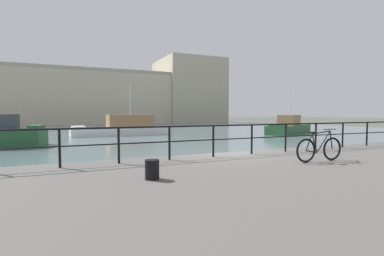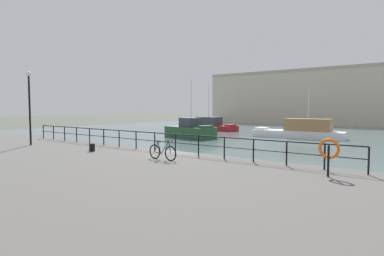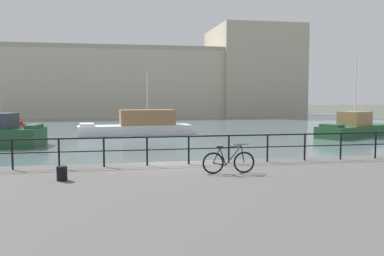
{
  "view_description": "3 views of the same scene",
  "coord_description": "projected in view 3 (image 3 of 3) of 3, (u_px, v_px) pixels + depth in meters",
  "views": [
    {
      "loc": [
        -5.5,
        -9.11,
        2.42
      ],
      "look_at": [
        -0.05,
        3.1,
        1.69
      ],
      "focal_mm": 26.51,
      "sensor_mm": 36.0,
      "label": 1
    },
    {
      "loc": [
        11.67,
        -14.02,
        3.44
      ],
      "look_at": [
        0.04,
        1.48,
        2.18
      ],
      "focal_mm": 29.56,
      "sensor_mm": 36.0,
      "label": 2
    },
    {
      "loc": [
        -2.27,
        -16.21,
        3.53
      ],
      "look_at": [
        1.41,
        2.92,
        2.0
      ],
      "focal_mm": 39.46,
      "sensor_mm": 36.0,
      "label": 3
    }
  ],
  "objects": [
    {
      "name": "quay_railing",
      "position": [
        126.0,
        146.0,
        15.38
      ],
      "size": [
        23.5,
        0.07,
        1.08
      ],
      "color": "black",
      "rests_on": "quay_promenade"
    },
    {
      "name": "water_basin",
      "position": [
        132.0,
        127.0,
        46.14
      ],
      "size": [
        80.0,
        60.0,
        0.01
      ],
      "primitive_type": "cube",
      "color": "slate",
      "rests_on": "ground_plane"
    },
    {
      "name": "mooring_bollard",
      "position": [
        62.0,
        173.0,
        12.81
      ],
      "size": [
        0.32,
        0.32,
        0.44
      ],
      "primitive_type": "cylinder",
      "color": "black",
      "rests_on": "quay_promenade"
    },
    {
      "name": "ground_plane",
      "position": [
        171.0,
        185.0,
        16.58
      ],
      "size": [
        240.0,
        240.0,
        0.0
      ],
      "primitive_type": "plane",
      "color": "#4C5147"
    },
    {
      "name": "harbor_building",
      "position": [
        161.0,
        81.0,
        72.44
      ],
      "size": [
        59.3,
        15.84,
        15.26
      ],
      "color": "#C1B79E",
      "rests_on": "ground_plane"
    },
    {
      "name": "moored_cabin_cruiser",
      "position": [
        139.0,
        125.0,
        37.84
      ],
      "size": [
        10.14,
        3.2,
        5.57
      ],
      "rotation": [
        0.0,
        0.0,
        3.21
      ],
      "color": "white",
      "rests_on": "water_basin"
    },
    {
      "name": "quay_promenade",
      "position": [
        208.0,
        222.0,
        10.18
      ],
      "size": [
        56.0,
        13.0,
        0.93
      ],
      "primitive_type": "cube",
      "color": "#565451",
      "rests_on": "ground_plane"
    },
    {
      "name": "moored_green_narrowboat",
      "position": [
        355.0,
        128.0,
        35.59
      ],
      "size": [
        8.35,
        5.91,
        6.54
      ],
      "rotation": [
        0.0,
        0.0,
        3.62
      ],
      "color": "#23512D",
      "rests_on": "water_basin"
    },
    {
      "name": "parked_bicycle",
      "position": [
        229.0,
        162.0,
        13.96
      ],
      "size": [
        1.77,
        0.12,
        0.98
      ],
      "rotation": [
        0.0,
        0.0,
        -0.03
      ],
      "color": "black",
      "rests_on": "quay_promenade"
    }
  ]
}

